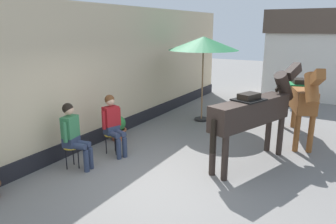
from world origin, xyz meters
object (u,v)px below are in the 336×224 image
object	(u,v)px
seated_visitor_near	(73,133)
cafe_parasol	(203,44)
flower_planter_far	(118,127)
saddled_horse_near	(255,111)
saddled_horse_far	(299,96)
seated_visitor_far	(113,122)

from	to	relation	value
seated_visitor_near	cafe_parasol	xyz separation A→B (m)	(0.83, 4.52, 1.59)
flower_planter_far	cafe_parasol	size ratio (longest dim) A/B	0.25
saddled_horse_near	flower_planter_far	distance (m)	3.53
seated_visitor_near	saddled_horse_far	bearing A→B (deg)	48.36
saddled_horse_near	flower_planter_far	bearing A→B (deg)	-174.82
seated_visitor_far	saddled_horse_near	size ratio (longest dim) A/B	0.48
saddled_horse_far	flower_planter_far	xyz separation A→B (m)	(-4.00, -2.31, -0.82)
saddled_horse_near	cafe_parasol	bearing A→B (deg)	133.41
saddled_horse_far	flower_planter_far	distance (m)	4.69
seated_visitor_near	cafe_parasol	world-z (taller)	cafe_parasol
saddled_horse_near	cafe_parasol	distance (m)	3.51
cafe_parasol	seated_visitor_near	bearing A→B (deg)	-100.35
saddled_horse_far	cafe_parasol	world-z (taller)	cafe_parasol
saddled_horse_near	cafe_parasol	world-z (taller)	cafe_parasol
seated_visitor_far	cafe_parasol	bearing A→B (deg)	80.03
seated_visitor_near	flower_planter_far	bearing A→B (deg)	100.16
saddled_horse_near	flower_planter_far	size ratio (longest dim) A/B	4.48
seated_visitor_near	cafe_parasol	distance (m)	4.86
seated_visitor_near	flower_planter_far	xyz separation A→B (m)	(-0.33, 1.82, -0.44)
seated_visitor_far	saddled_horse_far	xyz separation A→B (m)	(3.47, 3.14, 0.38)
saddled_horse_far	cafe_parasol	bearing A→B (deg)	172.20
saddled_horse_far	cafe_parasol	distance (m)	3.11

